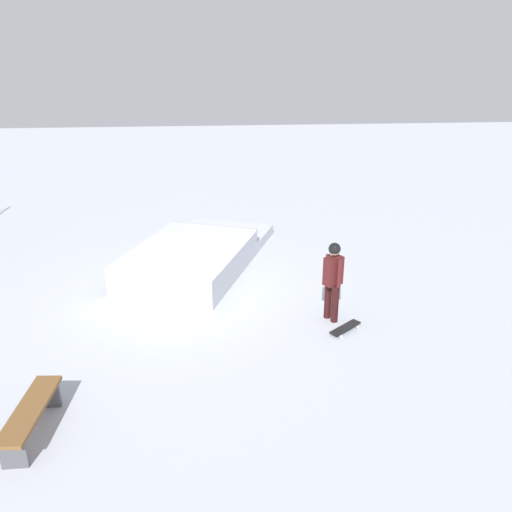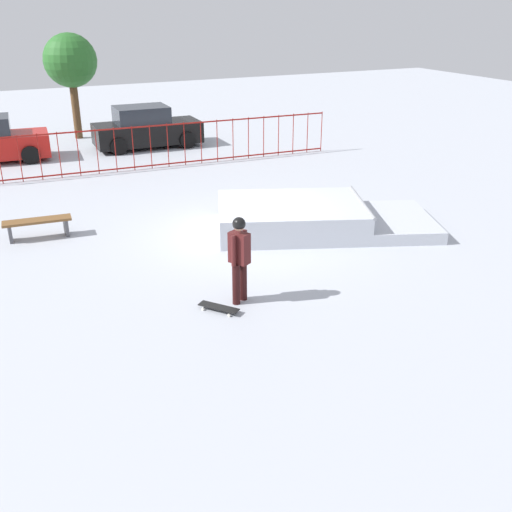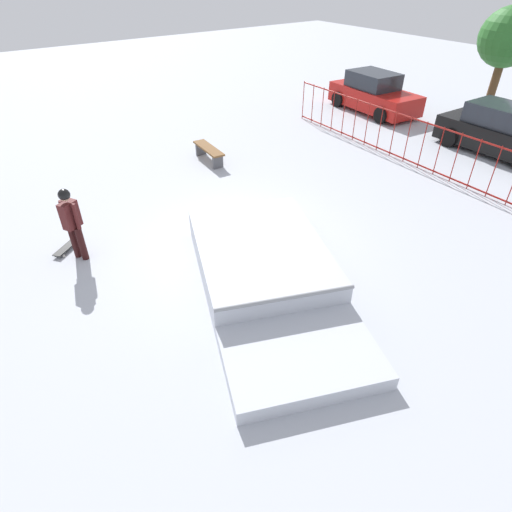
% 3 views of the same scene
% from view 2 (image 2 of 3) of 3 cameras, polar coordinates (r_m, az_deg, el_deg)
% --- Properties ---
extents(ground_plane, '(60.00, 60.00, 0.00)m').
position_cam_2_polar(ground_plane, '(14.94, -0.82, 2.01)').
color(ground_plane, '#B2B7C1').
extents(skate_ramp, '(5.98, 4.39, 0.74)m').
position_cam_2_polar(skate_ramp, '(15.26, 5.10, 3.65)').
color(skate_ramp, silver).
rests_on(skate_ramp, ground).
extents(skater, '(0.40, 0.44, 1.73)m').
position_cam_2_polar(skater, '(11.26, -1.59, 0.24)').
color(skater, black).
rests_on(skater, ground).
extents(skateboard, '(0.65, 0.75, 0.09)m').
position_cam_2_polar(skateboard, '(11.32, -3.56, -4.88)').
color(skateboard, black).
rests_on(skateboard, ground).
extents(perimeter_fence, '(12.70, 0.57, 1.50)m').
position_cam_2_polar(perimeter_fence, '(21.26, -9.16, 10.31)').
color(perimeter_fence, maroon).
rests_on(perimeter_fence, ground).
extents(park_bench, '(1.63, 0.53, 0.48)m').
position_cam_2_polar(park_bench, '(15.56, -20.02, 2.85)').
color(park_bench, brown).
rests_on(park_bench, ground).
extents(parked_car_black, '(4.14, 1.99, 1.60)m').
position_cam_2_polar(parked_car_black, '(24.47, -10.38, 11.80)').
color(parked_car_black, black).
rests_on(parked_car_black, ground).
extents(distant_tree, '(2.13, 2.13, 4.21)m').
position_cam_2_polar(distant_tree, '(26.49, -17.21, 17.21)').
color(distant_tree, brown).
rests_on(distant_tree, ground).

